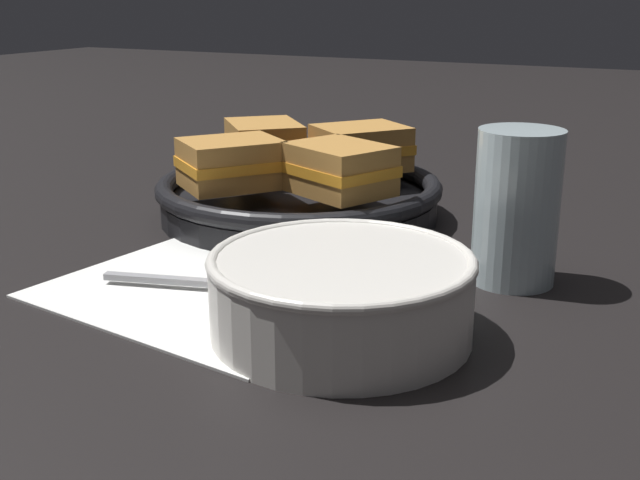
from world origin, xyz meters
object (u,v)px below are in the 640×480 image
sandwich_near_left (264,143)px  drinking_glass (517,207)px  sandwich_far_right (361,148)px  sandwich_far_left (339,169)px  spoon (237,285)px  sandwich_near_right (231,163)px  soup_bowl (341,290)px  skillet (299,197)px

sandwich_near_left → drinking_glass: 0.33m
sandwich_near_left → sandwich_far_right: (0.10, 0.03, 0.00)m
drinking_glass → sandwich_far_left: bearing=164.9°
spoon → sandwich_far_right: 0.29m
sandwich_far_right → sandwich_near_left: bearing=-166.4°
sandwich_near_left → sandwich_far_left: size_ratio=1.03×
sandwich_far_left → sandwich_near_right: bearing=-166.4°
soup_bowl → spoon: bearing=162.9°
spoon → sandwich_near_right: sandwich_near_right is taller
sandwich_near_left → sandwich_far_left: 0.15m
sandwich_far_left → sandwich_far_right: 0.11m
spoon → sandwich_near_right: size_ratio=1.30×
skillet → soup_bowl: bearing=-56.0°
soup_bowl → sandwich_far_right: sandwich_far_right is taller
sandwich_far_left → skillet: bearing=148.6°
soup_bowl → sandwich_near_left: 0.37m
sandwich_near_left → sandwich_far_left: same height
soup_bowl → skillet: 0.30m
spoon → skillet: bearing=90.3°
sandwich_far_left → drinking_glass: drinking_glass is taller
spoon → sandwich_far_left: sandwich_far_left is taller
spoon → sandwich_far_left: bearing=73.5°
soup_bowl → sandwich_far_right: 0.34m
spoon → sandwich_near_left: bearing=100.6°
spoon → sandwich_far_right: sandwich_far_right is taller
sandwich_far_right → drinking_glass: bearing=-36.7°
skillet → sandwich_far_right: sandwich_far_right is taller
spoon → sandwich_near_right: bearing=108.2°
sandwich_near_right → drinking_glass: drinking_glass is taller
sandwich_near_right → skillet: bearing=58.6°
sandwich_far_right → spoon: bearing=-85.2°
soup_bowl → sandwich_far_right: bearing=112.3°
soup_bowl → sandwich_far_right: (-0.13, 0.31, 0.03)m
sandwich_far_right → soup_bowl: bearing=-67.7°
sandwich_near_right → drinking_glass: bearing=-4.7°
sandwich_near_left → sandwich_near_right: 0.11m
soup_bowl → sandwich_far_left: size_ratio=1.57×
spoon → sandwich_far_left: 0.18m
sandwich_near_left → sandwich_far_right: bearing=13.6°
sandwich_near_left → sandwich_far_right: size_ratio=1.00×
soup_bowl → drinking_glass: size_ratio=1.46×
soup_bowl → skillet: (-0.17, 0.25, -0.01)m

